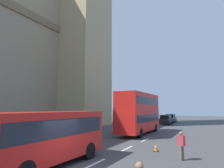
{
  "coord_description": "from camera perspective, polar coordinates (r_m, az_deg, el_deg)",
  "views": [
    {
      "loc": [
        -7.74,
        -6.05,
        3.09
      ],
      "look_at": [
        15.74,
        5.98,
        6.4
      ],
      "focal_mm": 31.2,
      "sensor_mm": 36.0,
      "label": 1
    }
  ],
  "objects": [
    {
      "name": "double_decker_bus",
      "position": [
        24.44,
        7.99,
        -7.98
      ],
      "size": [
        9.55,
        2.54,
        4.9
      ],
      "color": "red",
      "rests_on": "ground_plane"
    },
    {
      "name": "sedan_lead",
      "position": [
        39.45,
        15.55,
        -10.06
      ],
      "size": [
        4.4,
        1.86,
        1.85
      ],
      "color": "black",
      "rests_on": "ground_plane"
    },
    {
      "name": "sedan_trailing",
      "position": [
        45.56,
        16.86,
        -9.59
      ],
      "size": [
        4.4,
        1.86,
        1.85
      ],
      "color": "navy",
      "rests_on": "ground_plane"
    },
    {
      "name": "traffic_cone_middle",
      "position": [
        15.15,
        12.73,
        -17.66
      ],
      "size": [
        0.36,
        0.36,
        0.58
      ],
      "color": "black",
      "rests_on": "ground_plane"
    },
    {
      "name": "pedestrian_by_kerb",
      "position": [
        13.0,
        19.68,
        -16.38
      ],
      "size": [
        0.38,
        0.46,
        1.69
      ],
      "color": "#726651",
      "rests_on": "ground_plane"
    }
  ]
}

